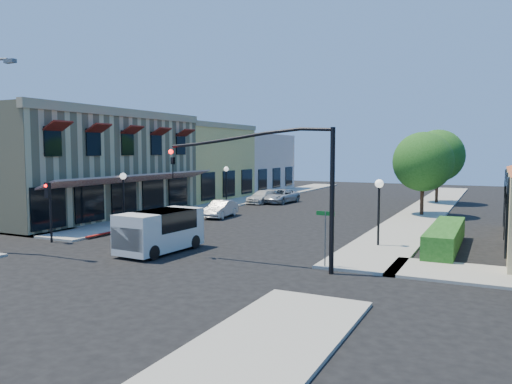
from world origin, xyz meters
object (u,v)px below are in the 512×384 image
at_px(lamppost_left_near, 123,185).
at_px(lamppost_right_near, 379,195).
at_px(street_tree_b, 438,156).
at_px(signal_mast_arm, 284,174).
at_px(street_tree_a, 423,162).
at_px(parked_car_d, 280,196).
at_px(parked_car_c, 263,197).
at_px(parked_car_b, 221,209).
at_px(lamppost_right_far, 422,179).
at_px(lamppost_left_far, 226,176).
at_px(parked_car_a, 144,225).
at_px(white_van, 159,229).
at_px(secondary_signal, 49,201).
at_px(street_name_sign, 325,230).

xyz_separation_m(lamppost_left_near, lamppost_right_near, (17.00, 0.00, 0.00)).
distance_m(street_tree_b, signal_mast_arm, 30.65).
relative_size(street_tree_a, street_tree_b, 0.92).
bearing_deg(parked_car_d, parked_car_c, -138.68).
xyz_separation_m(street_tree_a, parked_car_b, (-13.60, -7.43, -3.55)).
bearing_deg(lamppost_right_near, lamppost_right_far, 90.00).
xyz_separation_m(lamppost_left_far, parked_car_a, (3.28, -16.00, -2.21)).
distance_m(lamppost_right_far, parked_car_d, 13.61).
bearing_deg(lamppost_left_near, parked_car_a, -31.34).
bearing_deg(white_van, lamppost_right_near, 32.48).
bearing_deg(street_tree_a, lamppost_right_far, 98.53).
xyz_separation_m(parked_car_b, parked_car_d, (0.00, 11.43, 0.02)).
xyz_separation_m(street_tree_b, parked_car_a, (-14.02, -26.00, -4.02)).
height_order(secondary_signal, lamppost_right_far, lamppost_right_far).
distance_m(secondary_signal, lamppost_right_near, 17.77).
bearing_deg(lamppost_left_near, lamppost_right_near, 0.00).
distance_m(signal_mast_arm, parked_car_b, 17.21).
relative_size(signal_mast_arm, lamppost_right_near, 2.24).
bearing_deg(lamppost_right_far, street_tree_a, -81.47).
height_order(street_name_sign, parked_car_b, street_name_sign).
bearing_deg(lamppost_left_far, lamppost_right_far, 6.71).
relative_size(street_name_sign, parked_car_d, 0.53).
relative_size(street_tree_a, street_name_sign, 2.59).
relative_size(signal_mast_arm, lamppost_right_far, 2.24).
bearing_deg(signal_mast_arm, parked_car_b, 129.19).
bearing_deg(signal_mast_arm, street_name_sign, 23.20).
bearing_deg(street_name_sign, parked_car_d, 117.33).
xyz_separation_m(street_tree_a, lamppost_right_far, (-0.30, 2.00, -1.46)).
bearing_deg(lamppost_right_near, signal_mast_arm, -112.12).
xyz_separation_m(signal_mast_arm, lamppost_left_near, (-14.36, 6.50, -1.35)).
xyz_separation_m(lamppost_right_near, lamppost_right_far, (0.00, 16.00, 0.00)).
height_order(lamppost_left_near, parked_car_a, lamppost_left_near).
bearing_deg(lamppost_left_far, street_name_sign, -51.06).
distance_m(street_tree_b, white_van, 31.79).
height_order(lamppost_left_far, white_van, lamppost_left_far).
relative_size(lamppost_left_near, parked_car_d, 0.75).
bearing_deg(street_tree_a, lamppost_right_near, -91.23).
relative_size(white_van, parked_car_b, 1.23).
bearing_deg(parked_car_b, street_tree_b, 45.79).
bearing_deg(street_tree_b, lamppost_left_far, -149.97).
bearing_deg(parked_car_a, parked_car_c, 85.19).
relative_size(white_van, parked_car_c, 1.14).
bearing_deg(lamppost_left_near, signal_mast_arm, -24.37).
height_order(secondary_signal, parked_car_d, secondary_signal).
relative_size(lamppost_left_near, parked_car_a, 1.15).
xyz_separation_m(parked_car_a, parked_car_b, (0.42, 8.57, 0.11)).
bearing_deg(parked_car_b, street_name_sign, -51.40).
xyz_separation_m(lamppost_left_near, parked_car_b, (3.70, 6.57, -2.09)).
bearing_deg(street_tree_a, parked_car_d, 163.61).
relative_size(secondary_signal, lamppost_right_near, 0.93).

